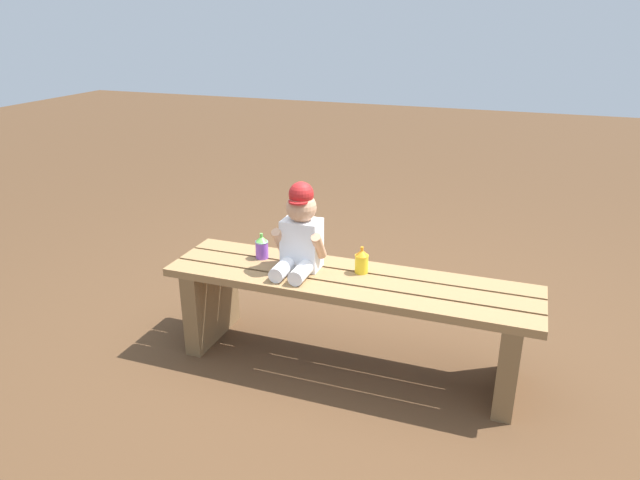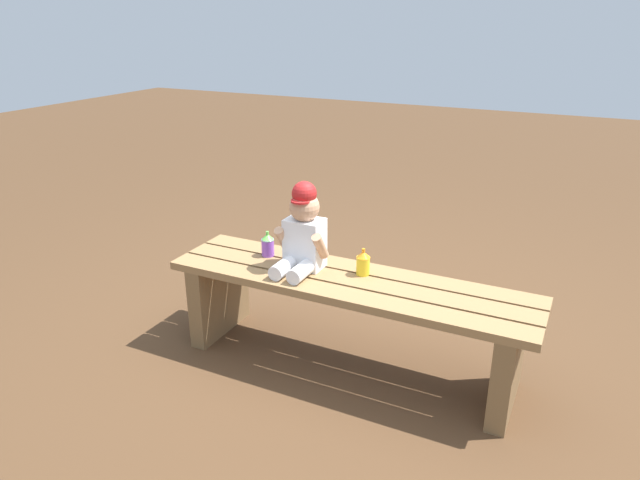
{
  "view_description": "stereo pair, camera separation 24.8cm",
  "coord_description": "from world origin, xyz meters",
  "px_view_note": "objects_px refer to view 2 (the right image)",
  "views": [
    {
      "loc": [
        0.67,
        -2.22,
        1.53
      ],
      "look_at": [
        -0.12,
        -0.05,
        0.62
      ],
      "focal_mm": 32.49,
      "sensor_mm": 36.0,
      "label": 1
    },
    {
      "loc": [
        0.9,
        -2.12,
        1.53
      ],
      "look_at": [
        -0.12,
        -0.05,
        0.62
      ],
      "focal_mm": 32.49,
      "sensor_mm": 36.0,
      "label": 2
    }
  ],
  "objects_px": {
    "child_figure": "(303,232)",
    "sippy_cup_left": "(268,244)",
    "park_bench": "(348,306)",
    "sippy_cup_right": "(363,262)"
  },
  "relations": [
    {
      "from": "child_figure",
      "to": "sippy_cup_left",
      "type": "xyz_separation_m",
      "value": [
        -0.22,
        0.05,
        -0.12
      ]
    },
    {
      "from": "park_bench",
      "to": "child_figure",
      "type": "xyz_separation_m",
      "value": [
        -0.23,
        0.01,
        0.31
      ]
    },
    {
      "from": "park_bench",
      "to": "sippy_cup_right",
      "type": "relative_size",
      "value": 13.33
    },
    {
      "from": "sippy_cup_left",
      "to": "park_bench",
      "type": "bearing_deg",
      "value": -8.56
    },
    {
      "from": "park_bench",
      "to": "child_figure",
      "type": "bearing_deg",
      "value": 176.49
    },
    {
      "from": "park_bench",
      "to": "sippy_cup_left",
      "type": "relative_size",
      "value": 13.33
    },
    {
      "from": "child_figure",
      "to": "sippy_cup_right",
      "type": "xyz_separation_m",
      "value": [
        0.27,
        0.05,
        -0.12
      ]
    },
    {
      "from": "sippy_cup_left",
      "to": "sippy_cup_right",
      "type": "bearing_deg",
      "value": 0.0
    },
    {
      "from": "child_figure",
      "to": "sippy_cup_left",
      "type": "distance_m",
      "value": 0.25
    },
    {
      "from": "sippy_cup_left",
      "to": "sippy_cup_right",
      "type": "xyz_separation_m",
      "value": [
        0.49,
        0.0,
        0.0
      ]
    }
  ]
}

